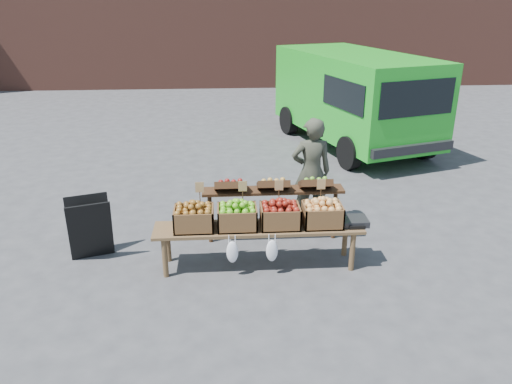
{
  "coord_description": "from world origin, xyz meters",
  "views": [
    {
      "loc": [
        0.5,
        -5.8,
        3.39
      ],
      "look_at": [
        0.93,
        0.48,
        0.85
      ],
      "focal_mm": 35.0,
      "sensor_mm": 36.0,
      "label": 1
    }
  ],
  "objects_px": {
    "crate_golden_apples": "(194,219)",
    "weighing_scale": "(354,221)",
    "crate_green_apples": "(322,215)",
    "chalkboard_sign": "(90,228)",
    "delivery_van": "(353,101)",
    "vendor": "(311,172)",
    "crate_russet_pears": "(237,217)",
    "crate_red_apples": "(280,216)",
    "display_bench": "(259,246)",
    "back_table": "(273,207)"
  },
  "relations": [
    {
      "from": "crate_golden_apples",
      "to": "weighing_scale",
      "type": "bearing_deg",
      "value": 0.0
    },
    {
      "from": "crate_russet_pears",
      "to": "crate_red_apples",
      "type": "bearing_deg",
      "value": 0.0
    },
    {
      "from": "delivery_van",
      "to": "crate_red_apples",
      "type": "xyz_separation_m",
      "value": [
        -2.3,
        -5.43,
        -0.35
      ]
    },
    {
      "from": "crate_red_apples",
      "to": "crate_russet_pears",
      "type": "bearing_deg",
      "value": 180.0
    },
    {
      "from": "crate_golden_apples",
      "to": "display_bench",
      "type": "bearing_deg",
      "value": 0.0
    },
    {
      "from": "display_bench",
      "to": "crate_russet_pears",
      "type": "distance_m",
      "value": 0.51
    },
    {
      "from": "vendor",
      "to": "crate_green_apples",
      "type": "distance_m",
      "value": 1.26
    },
    {
      "from": "chalkboard_sign",
      "to": "display_bench",
      "type": "xyz_separation_m",
      "value": [
        2.25,
        -0.4,
        -0.14
      ]
    },
    {
      "from": "back_table",
      "to": "display_bench",
      "type": "distance_m",
      "value": 0.8
    },
    {
      "from": "chalkboard_sign",
      "to": "back_table",
      "type": "distance_m",
      "value": 2.53
    },
    {
      "from": "display_bench",
      "to": "chalkboard_sign",
      "type": "bearing_deg",
      "value": 169.92
    },
    {
      "from": "vendor",
      "to": "back_table",
      "type": "relative_size",
      "value": 0.8
    },
    {
      "from": "delivery_van",
      "to": "back_table",
      "type": "distance_m",
      "value": 5.28
    },
    {
      "from": "vendor",
      "to": "weighing_scale",
      "type": "xyz_separation_m",
      "value": [
        0.36,
        -1.25,
        -0.23
      ]
    },
    {
      "from": "display_bench",
      "to": "crate_green_apples",
      "type": "height_order",
      "value": "crate_green_apples"
    },
    {
      "from": "back_table",
      "to": "crate_golden_apples",
      "type": "xyz_separation_m",
      "value": [
        -1.08,
        -0.72,
        0.19
      ]
    },
    {
      "from": "back_table",
      "to": "display_bench",
      "type": "relative_size",
      "value": 0.78
    },
    {
      "from": "back_table",
      "to": "crate_green_apples",
      "type": "relative_size",
      "value": 4.2
    },
    {
      "from": "chalkboard_sign",
      "to": "crate_red_apples",
      "type": "xyz_separation_m",
      "value": [
        2.53,
        -0.4,
        0.28
      ]
    },
    {
      "from": "vendor",
      "to": "chalkboard_sign",
      "type": "height_order",
      "value": "vendor"
    },
    {
      "from": "chalkboard_sign",
      "to": "crate_golden_apples",
      "type": "distance_m",
      "value": 1.51
    },
    {
      "from": "vendor",
      "to": "crate_russet_pears",
      "type": "bearing_deg",
      "value": 43.65
    },
    {
      "from": "weighing_scale",
      "to": "vendor",
      "type": "bearing_deg",
      "value": 106.1
    },
    {
      "from": "delivery_van",
      "to": "vendor",
      "type": "height_order",
      "value": "delivery_van"
    },
    {
      "from": "crate_golden_apples",
      "to": "crate_russet_pears",
      "type": "bearing_deg",
      "value": 0.0
    },
    {
      "from": "chalkboard_sign",
      "to": "crate_russet_pears",
      "type": "xyz_separation_m",
      "value": [
        1.98,
        -0.4,
        0.28
      ]
    },
    {
      "from": "vendor",
      "to": "crate_russet_pears",
      "type": "height_order",
      "value": "vendor"
    },
    {
      "from": "crate_red_apples",
      "to": "weighing_scale",
      "type": "distance_m",
      "value": 0.98
    },
    {
      "from": "weighing_scale",
      "to": "crate_russet_pears",
      "type": "bearing_deg",
      "value": 180.0
    },
    {
      "from": "back_table",
      "to": "crate_russet_pears",
      "type": "xyz_separation_m",
      "value": [
        -0.53,
        -0.72,
        0.19
      ]
    },
    {
      "from": "display_bench",
      "to": "crate_red_apples",
      "type": "height_order",
      "value": "crate_red_apples"
    },
    {
      "from": "crate_green_apples",
      "to": "chalkboard_sign",
      "type": "bearing_deg",
      "value": 172.58
    },
    {
      "from": "delivery_van",
      "to": "crate_red_apples",
      "type": "distance_m",
      "value": 5.91
    },
    {
      "from": "crate_russet_pears",
      "to": "weighing_scale",
      "type": "distance_m",
      "value": 1.53
    },
    {
      "from": "chalkboard_sign",
      "to": "back_table",
      "type": "bearing_deg",
      "value": -10.4
    },
    {
      "from": "delivery_van",
      "to": "crate_golden_apples",
      "type": "height_order",
      "value": "delivery_van"
    },
    {
      "from": "display_bench",
      "to": "crate_russet_pears",
      "type": "xyz_separation_m",
      "value": [
        -0.28,
        0.0,
        0.42
      ]
    },
    {
      "from": "vendor",
      "to": "display_bench",
      "type": "relative_size",
      "value": 0.63
    },
    {
      "from": "back_table",
      "to": "crate_green_apples",
      "type": "xyz_separation_m",
      "value": [
        0.57,
        -0.72,
        0.19
      ]
    },
    {
      "from": "crate_golden_apples",
      "to": "delivery_van",
      "type": "bearing_deg",
      "value": 57.97
    },
    {
      "from": "crate_russet_pears",
      "to": "crate_green_apples",
      "type": "relative_size",
      "value": 1.0
    },
    {
      "from": "delivery_van",
      "to": "crate_golden_apples",
      "type": "distance_m",
      "value": 6.42
    },
    {
      "from": "crate_red_apples",
      "to": "crate_green_apples",
      "type": "height_order",
      "value": "same"
    },
    {
      "from": "display_bench",
      "to": "crate_red_apples",
      "type": "relative_size",
      "value": 5.4
    },
    {
      "from": "chalkboard_sign",
      "to": "crate_green_apples",
      "type": "bearing_deg",
      "value": -25.06
    },
    {
      "from": "back_table",
      "to": "chalkboard_sign",
      "type": "bearing_deg",
      "value": -172.75
    },
    {
      "from": "vendor",
      "to": "crate_russet_pears",
      "type": "relative_size",
      "value": 3.38
    },
    {
      "from": "vendor",
      "to": "crate_russet_pears",
      "type": "xyz_separation_m",
      "value": [
        -1.16,
        -1.25,
        -0.13
      ]
    },
    {
      "from": "weighing_scale",
      "to": "crate_green_apples",
      "type": "bearing_deg",
      "value": 180.0
    },
    {
      "from": "crate_golden_apples",
      "to": "crate_red_apples",
      "type": "height_order",
      "value": "same"
    }
  ]
}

